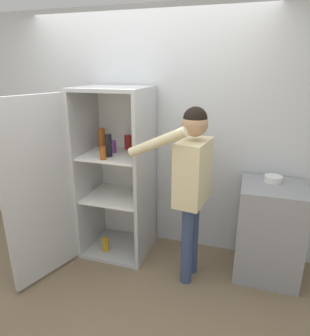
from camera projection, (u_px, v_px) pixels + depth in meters
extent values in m
plane|color=#7A664C|center=(114.00, 286.00, 2.83)|extent=(12.00, 12.00, 0.00)
cube|color=silver|center=(146.00, 133.00, 3.30)|extent=(7.00, 0.06, 2.55)
cube|color=#B7BABC|center=(120.00, 246.00, 3.43)|extent=(0.69, 0.63, 0.04)
cube|color=#B7BABC|center=(113.00, 89.00, 2.87)|extent=(0.69, 0.63, 0.04)
cube|color=white|center=(127.00, 166.00, 3.42)|extent=(0.69, 0.03, 1.72)
cube|color=#B7BABC|center=(89.00, 171.00, 3.25)|extent=(0.03, 0.63, 1.72)
cube|color=#B7BABC|center=(146.00, 178.00, 3.06)|extent=(0.04, 0.63, 1.72)
cube|color=white|center=(117.00, 196.00, 3.23)|extent=(0.62, 0.56, 0.02)
cube|color=white|center=(116.00, 155.00, 3.08)|extent=(0.62, 0.56, 0.02)
cube|color=#B7BABC|center=(39.00, 192.00, 2.71)|extent=(0.26, 0.68, 1.72)
cylinder|color=maroon|center=(137.00, 191.00, 3.19)|extent=(0.06, 0.06, 0.12)
cylinder|color=maroon|center=(128.00, 142.00, 3.22)|extent=(0.08, 0.08, 0.15)
cylinder|color=#9E4C19|center=(103.00, 153.00, 2.87)|extent=(0.06, 0.06, 0.13)
cylinder|color=#9E4C19|center=(139.00, 142.00, 3.13)|extent=(0.06, 0.06, 0.20)
cylinder|color=#B78C1E|center=(105.00, 244.00, 3.30)|extent=(0.08, 0.08, 0.15)
cylinder|color=#723884|center=(113.00, 147.00, 3.10)|extent=(0.06, 0.06, 0.13)
cylinder|color=#9E4C19|center=(102.00, 139.00, 3.18)|extent=(0.08, 0.08, 0.23)
cylinder|color=black|center=(109.00, 146.00, 2.94)|extent=(0.06, 0.06, 0.23)
cylinder|color=#384770|center=(187.00, 245.00, 2.77)|extent=(0.11, 0.11, 0.81)
cylinder|color=#384770|center=(193.00, 236.00, 2.92)|extent=(0.11, 0.11, 0.81)
cube|color=beige|center=(193.00, 172.00, 2.62)|extent=(0.29, 0.44, 0.57)
sphere|color=tan|center=(195.00, 124.00, 2.49)|extent=(0.22, 0.22, 0.22)
sphere|color=black|center=(195.00, 119.00, 2.47)|extent=(0.20, 0.20, 0.20)
cylinder|color=beige|center=(157.00, 143.00, 2.43)|extent=(0.53, 0.15, 0.30)
cylinder|color=beige|center=(201.00, 168.00, 2.83)|extent=(0.08, 0.08, 0.54)
cube|color=gray|center=(269.00, 231.00, 2.88)|extent=(0.59, 0.56, 0.94)
cylinder|color=white|center=(273.00, 179.00, 2.81)|extent=(0.16, 0.16, 0.06)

